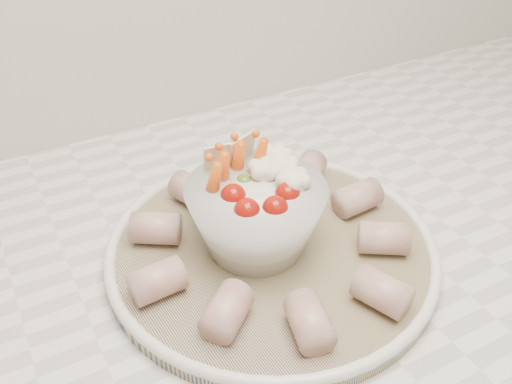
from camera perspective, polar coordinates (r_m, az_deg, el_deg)
serving_platter at (r=0.61m, az=1.58°, el=-5.66°), size 0.37×0.37×0.02m
veggie_bowl at (r=0.58m, az=0.04°, el=-2.05°), size 0.14×0.14×0.11m
cured_meat_rolls at (r=0.59m, az=1.55°, el=-4.16°), size 0.30×0.30×0.03m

